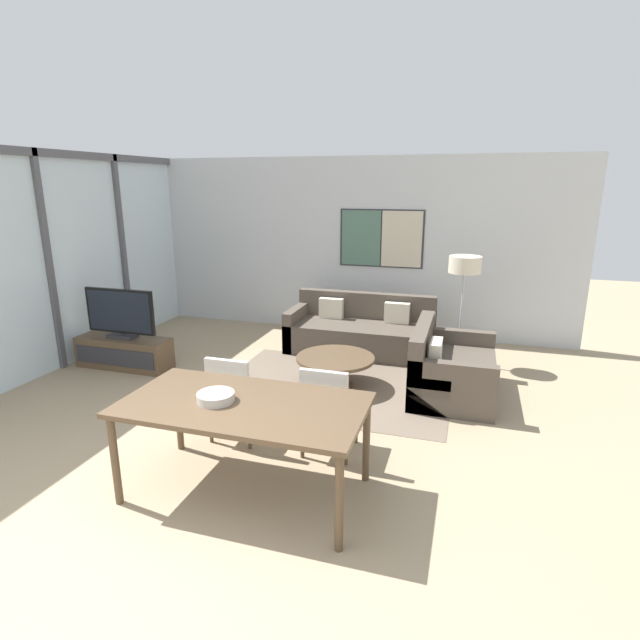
# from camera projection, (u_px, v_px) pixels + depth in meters

# --- Properties ---
(ground_plane) EXTENTS (24.00, 24.00, 0.00)m
(ground_plane) POSITION_uv_depth(u_px,v_px,m) (116.00, 570.00, 3.18)
(ground_plane) COLOR #9E896B
(wall_back) EXTENTS (7.31, 0.09, 2.80)m
(wall_back) POSITION_uv_depth(u_px,v_px,m) (344.00, 246.00, 8.07)
(wall_back) COLOR silver
(wall_back) RESTS_ON ground_plane
(window_wall_left) EXTENTS (0.07, 5.71, 2.80)m
(window_wall_left) POSITION_uv_depth(u_px,v_px,m) (46.00, 253.00, 6.30)
(window_wall_left) COLOR silver
(window_wall_left) RESTS_ON ground_plane
(area_rug) EXTENTS (2.75, 2.06, 0.01)m
(area_rug) POSITION_uv_depth(u_px,v_px,m) (335.00, 386.00, 6.07)
(area_rug) COLOR #706051
(area_rug) RESTS_ON ground_plane
(tv_console) EXTENTS (1.29, 0.41, 0.41)m
(tv_console) POSITION_uv_depth(u_px,v_px,m) (124.00, 353.00, 6.65)
(tv_console) COLOR brown
(tv_console) RESTS_ON ground_plane
(television) EXTENTS (1.01, 0.20, 0.66)m
(television) POSITION_uv_depth(u_px,v_px,m) (120.00, 314.00, 6.51)
(television) COLOR #2D2D33
(television) RESTS_ON tv_console
(sofa_main) EXTENTS (2.08, 0.92, 0.81)m
(sofa_main) POSITION_uv_depth(u_px,v_px,m) (361.00, 332.00, 7.34)
(sofa_main) COLOR #51473D
(sofa_main) RESTS_ON ground_plane
(sofa_side) EXTENTS (0.92, 1.40, 0.81)m
(sofa_side) POSITION_uv_depth(u_px,v_px,m) (447.00, 371.00, 5.82)
(sofa_side) COLOR #51473D
(sofa_side) RESTS_ON ground_plane
(coffee_table) EXTENTS (0.94, 0.94, 0.38)m
(coffee_table) POSITION_uv_depth(u_px,v_px,m) (335.00, 364.00, 6.00)
(coffee_table) COLOR brown
(coffee_table) RESTS_ON ground_plane
(dining_table) EXTENTS (1.87, 0.98, 0.77)m
(dining_table) POSITION_uv_depth(u_px,v_px,m) (244.00, 411.00, 3.82)
(dining_table) COLOR brown
(dining_table) RESTS_ON ground_plane
(dining_chair_left) EXTENTS (0.46, 0.46, 0.85)m
(dining_chair_left) POSITION_uv_depth(u_px,v_px,m) (234.00, 392.00, 4.69)
(dining_chair_left) COLOR beige
(dining_chair_left) RESTS_ON ground_plane
(dining_chair_centre) EXTENTS (0.46, 0.46, 0.85)m
(dining_chair_centre) POSITION_uv_depth(u_px,v_px,m) (328.00, 405.00, 4.42)
(dining_chair_centre) COLOR beige
(dining_chair_centre) RESTS_ON ground_plane
(fruit_bowl) EXTENTS (0.29, 0.29, 0.07)m
(fruit_bowl) POSITION_uv_depth(u_px,v_px,m) (216.00, 396.00, 3.81)
(fruit_bowl) COLOR #B7B2A8
(fruit_bowl) RESTS_ON dining_table
(floor_lamp) EXTENTS (0.42, 0.42, 1.47)m
(floor_lamp) POSITION_uv_depth(u_px,v_px,m) (465.00, 271.00, 6.51)
(floor_lamp) COLOR #2D2D33
(floor_lamp) RESTS_ON ground_plane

